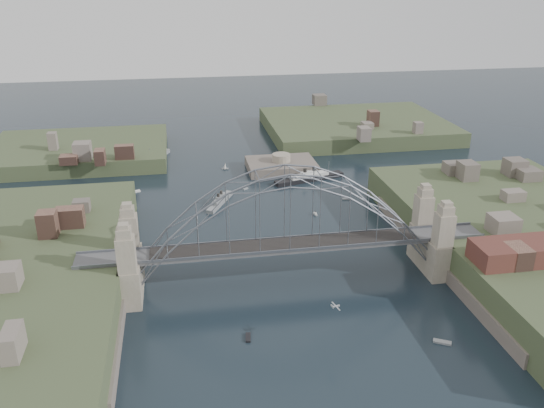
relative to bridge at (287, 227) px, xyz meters
The scene contains 21 objects.
ground 12.32m from the bridge, ahead, with size 500.00×500.00×0.00m, color black.
bridge is the anchor object (origin of this frame).
shore_east 58.25m from the bridge, ahead, with size 50.50×90.00×12.00m.
headland_nw 110.41m from the bridge, 120.07° to the left, with size 60.00×45.00×9.00m, color #3D4A2B.
headland_ne 121.38m from the bridge, 65.56° to the left, with size 70.00×55.00×9.50m, color #3D4A2B.
fort_island 72.14m from the bridge, 80.27° to the left, with size 22.00×16.00×9.40m.
wharf_shed 46.23m from the bridge, 17.65° to the right, with size 20.00×8.00×4.00m, color #592D26.
finger_pier 49.40m from the bridge, 35.68° to the right, with size 4.00×22.00×1.40m, color #535356.
naval_cruiser_near 47.11m from the bridge, 102.88° to the left, with size 8.69×14.75×4.63m.
naval_cruiser_far 93.45m from the bridge, 107.77° to the left, with size 8.97×16.88×5.85m.
ocean_liner 62.65m from the bridge, 72.26° to the left, with size 23.00×9.40×5.65m.
aeroplane 23.72m from the bridge, 80.63° to the right, with size 1.58×2.84×0.41m.
small_boat_a 30.34m from the bridge, 141.54° to the left, with size 2.81×0.97×0.45m.
small_boat_b 37.16m from the bridge, 66.34° to the left, with size 1.10×1.87×1.43m.
small_boat_c 24.80m from the bridge, 119.44° to the right, with size 1.21×2.72×0.45m.
small_boat_d 50.36m from the bridge, 58.30° to the left, with size 2.60×1.30×0.45m.
small_boat_e 68.21m from the bridge, 121.03° to the left, with size 4.20×2.50×0.45m.
small_boat_f 55.74m from the bridge, 91.87° to the left, with size 1.74×1.52×0.45m.
small_boat_g 36.52m from the bridge, 48.80° to the right, with size 3.21×2.38×0.45m.
small_boat_h 74.93m from the bridge, 94.67° to the left, with size 2.17×1.21×2.38m.
small_boat_i 37.32m from the bridge, 23.02° to the left, with size 1.17×2.69×0.45m.
Camera 1 is at (-20.50, -101.16, 60.13)m, focal length 37.14 mm.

